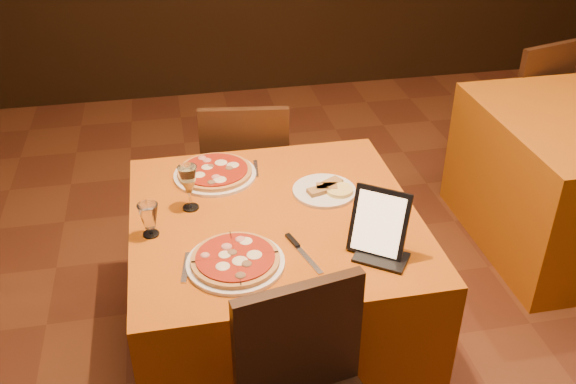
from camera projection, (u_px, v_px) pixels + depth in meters
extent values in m
cube|color=#B2510B|center=(275.00, 289.00, 2.67)|extent=(1.10, 1.10, 0.75)
cylinder|color=white|center=(236.00, 263.00, 2.21)|extent=(0.34, 0.34, 0.01)
cylinder|color=#AD4C23|center=(235.00, 259.00, 2.20)|extent=(0.31, 0.31, 0.02)
cylinder|color=white|center=(215.00, 175.00, 2.72)|extent=(0.35, 0.35, 0.01)
cylinder|color=#AD4C23|center=(215.00, 171.00, 2.71)|extent=(0.32, 0.32, 0.02)
cylinder|color=white|center=(324.00, 191.00, 2.61)|extent=(0.26, 0.26, 0.01)
cylinder|color=olive|center=(324.00, 187.00, 2.60)|extent=(0.16, 0.16, 0.02)
cube|color=black|center=(379.00, 223.00, 2.22)|extent=(0.22, 0.20, 0.24)
cube|color=silver|center=(304.00, 255.00, 2.26)|extent=(0.09, 0.24, 0.01)
cube|color=silver|center=(186.00, 267.00, 2.19)|extent=(0.04, 0.17, 0.01)
cube|color=#ADAEB4|center=(256.00, 169.00, 2.78)|extent=(0.03, 0.15, 0.01)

